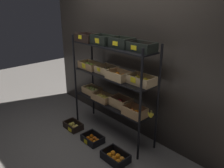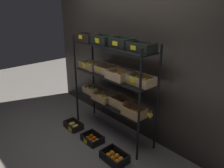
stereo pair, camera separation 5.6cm
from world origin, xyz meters
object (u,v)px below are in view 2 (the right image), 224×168
crate_ground_apple_gold (73,126)px  display_rack (112,74)px  crate_ground_orange (115,157)px  crate_ground_tangerine (92,139)px

crate_ground_apple_gold → display_rack: bearing=36.4°
crate_ground_orange → crate_ground_apple_gold: bearing=178.5°
display_rack → crate_ground_apple_gold: display_rack is taller
display_rack → crate_ground_apple_gold: (-0.54, -0.40, -0.97)m
display_rack → crate_ground_tangerine: 1.05m
crate_ground_orange → display_rack: bearing=141.4°
display_rack → crate_ground_orange: size_ratio=4.29×
crate_ground_tangerine → crate_ground_orange: 0.55m
crate_ground_apple_gold → crate_ground_orange: 1.08m
crate_ground_apple_gold → crate_ground_orange: size_ratio=0.89×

